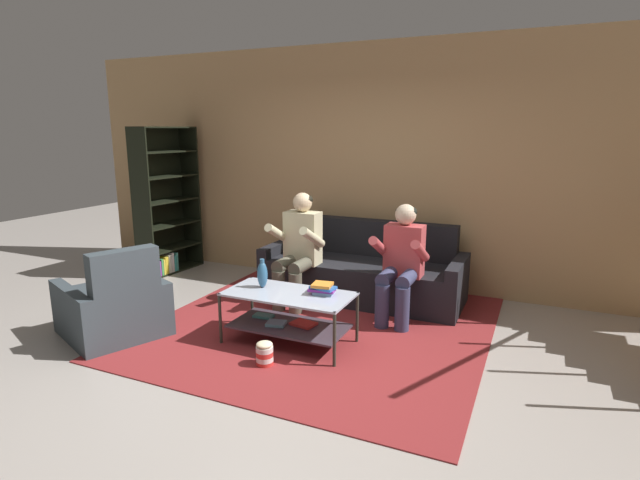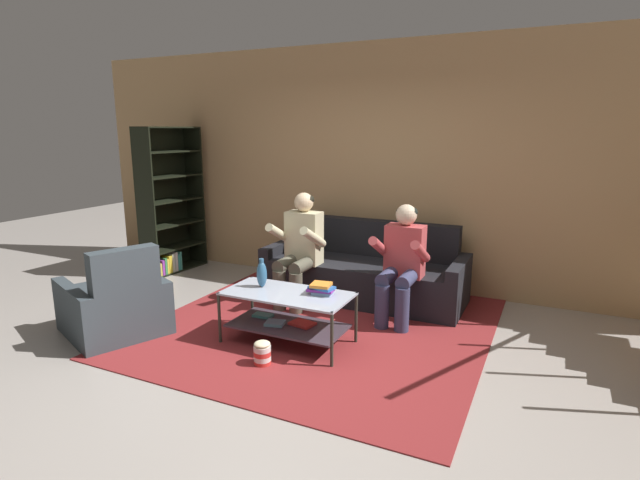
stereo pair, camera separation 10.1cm
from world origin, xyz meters
TOP-DOWN VIEW (x-y plane):
  - ground at (0.00, 0.00)m, footprint 16.80×16.80m
  - back_partition at (0.00, 2.46)m, footprint 8.40×0.12m
  - couch at (0.10, 1.83)m, footprint 2.25×0.86m
  - person_seated_left at (-0.47, 1.32)m, footprint 0.50×0.58m
  - person_seated_right at (0.67, 1.32)m, footprint 0.50×0.58m
  - coffee_table at (-0.09, 0.35)m, footprint 1.14×0.56m
  - area_rug at (0.01, 0.97)m, footprint 3.17×3.43m
  - vase at (-0.38, 0.40)m, footprint 0.10×0.10m
  - book_stack at (0.20, 0.45)m, footprint 0.25×0.20m
  - bookshelf at (-2.73, 1.79)m, footprint 0.41×0.93m
  - armchair at (-1.67, -0.15)m, footprint 1.14×1.10m
  - popcorn_tub at (-0.06, -0.12)m, footprint 0.14×0.14m

SIDE VIEW (x-z plane):
  - ground at x=0.00m, z-range 0.00..0.00m
  - area_rug at x=0.01m, z-range 0.00..0.01m
  - popcorn_tub at x=-0.06m, z-range 0.00..0.21m
  - armchair at x=-1.67m, z-range -0.17..0.72m
  - couch at x=0.10m, z-range -0.14..0.72m
  - coffee_table at x=-0.09m, z-range 0.08..0.55m
  - book_stack at x=0.20m, z-range 0.48..0.58m
  - vase at x=-0.38m, z-range 0.47..0.74m
  - person_seated_right at x=0.67m, z-range 0.06..1.23m
  - person_seated_left at x=-0.47m, z-range 0.06..1.29m
  - bookshelf at x=-2.73m, z-range -0.13..1.81m
  - back_partition at x=0.00m, z-range 0.00..2.90m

